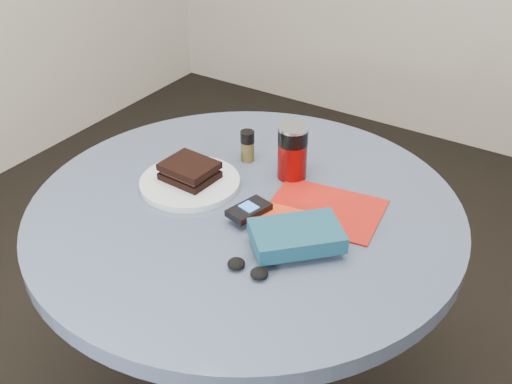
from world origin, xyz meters
The scene contains 10 objects.
table centered at (0.00, 0.00, 0.59)m, with size 1.00×1.00×0.75m.
plate centered at (-0.16, 0.00, 0.76)m, with size 0.24×0.24×0.02m, color silver.
sandwich centered at (-0.17, 0.01, 0.79)m, with size 0.13×0.11×0.04m.
soda_can centered at (0.02, 0.17, 0.82)m, with size 0.10×0.10×0.14m.
pepper_grinder centered at (-0.11, 0.18, 0.79)m, with size 0.05×0.05×0.08m.
magazine centered at (0.16, 0.09, 0.75)m, with size 0.25×0.19×0.00m, color #9F150E.
red_book centered at (0.13, -0.02, 0.76)m, with size 0.16×0.10×0.01m, color red.
novel centered at (0.18, -0.08, 0.79)m, with size 0.18×0.12×0.04m, color navy.
mp3_player centered at (0.04, -0.04, 0.78)m, with size 0.08×0.11×0.02m.
headphones centered at (0.13, -0.19, 0.76)m, with size 0.09×0.04×0.02m.
Camera 1 is at (0.68, -1.01, 1.58)m, focal length 45.00 mm.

